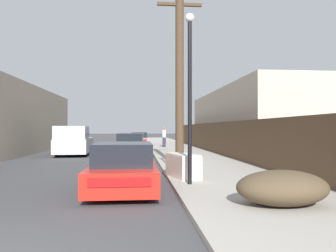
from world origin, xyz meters
TOP-DOWN VIEW (x-y plane):
  - sidewalk_curb at (5.30, 23.50)m, footprint 4.20×63.00m
  - discarded_fridge at (3.68, 7.11)m, footprint 1.01×1.71m
  - parked_sports_car_red at (1.83, 5.87)m, footprint 1.77×4.53m
  - car_parked_mid at (1.76, 18.53)m, footprint 2.10×4.63m
  - car_parked_far at (2.33, 29.52)m, footprint 1.87×4.27m
  - pickup_truck at (-1.86, 18.07)m, footprint 2.26×5.66m
  - utility_pole at (3.89, 9.61)m, footprint 1.80×0.34m
  - street_lamp at (3.70, 5.81)m, footprint 0.26×0.26m
  - brush_pile at (5.17, 3.05)m, footprint 1.91×1.36m
  - wooden_fence at (7.25, 17.37)m, footprint 0.08×36.12m
  - building_right_house at (11.29, 21.95)m, footprint 6.00×18.55m
  - pedestrian at (4.48, 24.56)m, footprint 0.34×0.34m

SIDE VIEW (x-z plane):
  - sidewalk_curb at x=5.30m, z-range 0.00..0.12m
  - brush_pile at x=5.17m, z-range 0.12..0.85m
  - discarded_fridge at x=3.68m, z-range 0.11..0.89m
  - parked_sports_car_red at x=1.83m, z-range -0.06..1.25m
  - car_parked_far at x=2.33m, z-range -0.04..1.29m
  - car_parked_mid at x=1.76m, z-range -0.05..1.35m
  - pickup_truck at x=-1.86m, z-range -0.01..1.85m
  - pedestrian at x=4.48m, z-range 0.15..1.88m
  - wooden_fence at x=7.25m, z-range 0.12..2.09m
  - building_right_house at x=11.29m, z-range 0.00..4.71m
  - street_lamp at x=3.70m, z-range 0.50..5.38m
  - utility_pole at x=3.89m, z-range 0.21..7.52m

